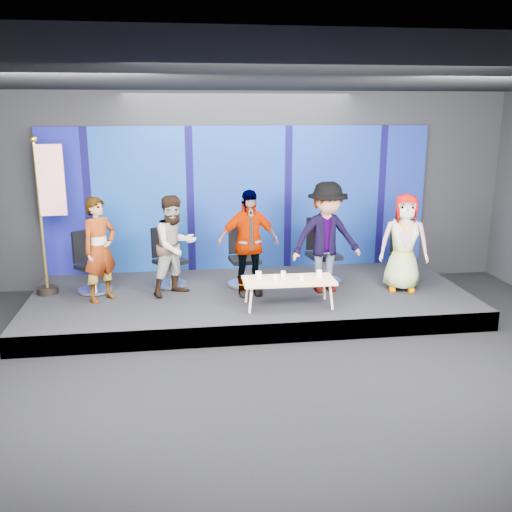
# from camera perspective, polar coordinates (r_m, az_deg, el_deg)

# --- Properties ---
(ground) EXTENTS (10.00, 10.00, 0.00)m
(ground) POSITION_cam_1_polar(r_m,az_deg,el_deg) (7.15, 2.09, -11.99)
(ground) COLOR black
(ground) RESTS_ON ground
(room_walls) EXTENTS (10.02, 8.02, 3.51)m
(room_walls) POSITION_cam_1_polar(r_m,az_deg,el_deg) (6.44, 2.29, 7.73)
(room_walls) COLOR black
(room_walls) RESTS_ON ground
(riser) EXTENTS (7.00, 3.00, 0.30)m
(riser) POSITION_cam_1_polar(r_m,az_deg,el_deg) (9.38, -0.59, -4.40)
(riser) COLOR black
(riser) RESTS_ON ground
(backdrop) EXTENTS (7.00, 0.08, 2.60)m
(backdrop) POSITION_cam_1_polar(r_m,az_deg,el_deg) (10.43, -1.66, 5.74)
(backdrop) COLOR #0D075A
(backdrop) RESTS_ON riser
(chair_a) EXTENTS (0.80, 0.80, 1.00)m
(chair_a) POSITION_cam_1_polar(r_m,az_deg,el_deg) (9.59, -16.07, -1.55)
(chair_a) COLOR silver
(chair_a) RESTS_ON riser
(panelist_a) EXTENTS (0.69, 0.69, 1.62)m
(panelist_a) POSITION_cam_1_polar(r_m,az_deg,el_deg) (9.01, -15.36, 0.64)
(panelist_a) COLOR black
(panelist_a) RESTS_ON riser
(chair_b) EXTENTS (0.77, 0.77, 0.99)m
(chair_b) POSITION_cam_1_polar(r_m,az_deg,el_deg) (9.65, -8.71, -1.07)
(chair_b) COLOR silver
(chair_b) RESTS_ON riser
(panelist_b) EXTENTS (0.98, 0.94, 1.60)m
(panelist_b) POSITION_cam_1_polar(r_m,az_deg,el_deg) (9.06, -8.12, 1.02)
(panelist_b) COLOR black
(panelist_b) RESTS_ON riser
(chair_c) EXTENTS (0.66, 0.66, 1.04)m
(chair_c) POSITION_cam_1_polar(r_m,az_deg,el_deg) (9.57, -1.22, -0.93)
(chair_c) COLOR silver
(chair_c) RESTS_ON riser
(panelist_c) EXTENTS (1.04, 0.54, 1.69)m
(panelist_c) POSITION_cam_1_polar(r_m,az_deg,el_deg) (8.96, -0.81, 1.32)
(panelist_c) COLOR black
(panelist_c) RESTS_ON riser
(chair_d) EXTENTS (0.70, 0.70, 1.10)m
(chair_d) POSITION_cam_1_polar(r_m,az_deg,el_deg) (9.79, 6.66, -0.55)
(chair_d) COLOR silver
(chair_d) RESTS_ON riser
(panelist_d) EXTENTS (1.24, 0.82, 1.79)m
(panelist_d) POSITION_cam_1_polar(r_m,az_deg,el_deg) (9.17, 7.06, 1.84)
(panelist_d) COLOR black
(panelist_d) RESTS_ON riser
(chair_e) EXTENTS (0.68, 0.68, 0.98)m
(chair_e) POSITION_cam_1_polar(r_m,az_deg,el_deg) (10.10, 14.37, -0.67)
(chair_e) COLOR silver
(chair_e) RESTS_ON riser
(panelist_e) EXTENTS (0.88, 0.69, 1.59)m
(panelist_e) POSITION_cam_1_polar(r_m,az_deg,el_deg) (9.50, 14.58, 1.31)
(panelist_e) COLOR black
(panelist_e) RESTS_ON riser
(coffee_table) EXTENTS (1.38, 0.61, 0.42)m
(coffee_table) POSITION_cam_1_polar(r_m,az_deg,el_deg) (8.54, 3.29, -2.54)
(coffee_table) COLOR tan
(coffee_table) RESTS_ON riser
(mug_a) EXTENTS (0.09, 0.09, 0.11)m
(mug_a) POSITION_cam_1_polar(r_m,az_deg,el_deg) (8.54, 0.26, -1.92)
(mug_a) COLOR silver
(mug_a) RESTS_ON coffee_table
(mug_b) EXTENTS (0.07, 0.07, 0.09)m
(mug_b) POSITION_cam_1_polar(r_m,az_deg,el_deg) (8.45, 1.96, -2.16)
(mug_b) COLOR silver
(mug_b) RESTS_ON coffee_table
(mug_c) EXTENTS (0.07, 0.07, 0.08)m
(mug_c) POSITION_cam_1_polar(r_m,az_deg,el_deg) (8.65, 2.74, -1.79)
(mug_c) COLOR silver
(mug_c) RESTS_ON coffee_table
(mug_d) EXTENTS (0.08, 0.08, 0.09)m
(mug_d) POSITION_cam_1_polar(r_m,az_deg,el_deg) (8.48, 4.58, -2.13)
(mug_d) COLOR silver
(mug_d) RESTS_ON coffee_table
(mug_e) EXTENTS (0.09, 0.09, 0.10)m
(mug_e) POSITION_cam_1_polar(r_m,az_deg,el_deg) (8.67, 6.34, -1.76)
(mug_e) COLOR silver
(mug_e) RESTS_ON coffee_table
(flag_stand) EXTENTS (0.58, 0.33, 2.51)m
(flag_stand) POSITION_cam_1_polar(r_m,az_deg,el_deg) (9.47, -20.03, 4.14)
(flag_stand) COLOR black
(flag_stand) RESTS_ON riser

